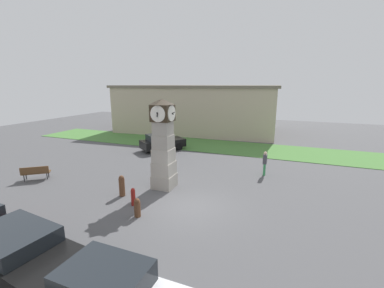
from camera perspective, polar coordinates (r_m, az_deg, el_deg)
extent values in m
plane|color=#4C4C4F|center=(13.08, -0.59, -13.66)|extent=(69.16, 69.16, 0.00)
cube|color=#9A958B|center=(15.23, -6.17, -8.14)|extent=(1.19, 1.19, 0.78)
cube|color=#9D988E|center=(14.97, -6.25, -5.35)|extent=(1.12, 1.12, 0.78)
cube|color=#A19C92|center=(14.74, -6.32, -2.48)|extent=(1.05, 1.05, 0.78)
cube|color=#9C978D|center=(14.55, -6.40, 0.48)|extent=(0.98, 0.98, 0.78)
cube|color=#9B968C|center=(14.40, -6.48, 3.51)|extent=(0.91, 0.91, 0.78)
cube|color=#2D2316|center=(14.28, -6.57, 6.88)|extent=(1.07, 1.07, 0.92)
cylinder|color=white|center=(14.77, -5.56, 7.11)|extent=(0.88, 0.04, 0.88)
cube|color=black|center=(14.80, -5.51, 7.12)|extent=(0.06, 0.13, 0.19)
cube|color=black|center=(14.80, -5.51, 7.12)|extent=(0.04, 0.29, 0.22)
cylinder|color=white|center=(13.80, -7.65, 6.63)|extent=(0.88, 0.04, 0.88)
cube|color=black|center=(13.77, -7.70, 6.62)|extent=(0.06, 0.14, 0.19)
cube|color=black|center=(13.77, -7.70, 6.62)|extent=(0.04, 0.14, 0.32)
cylinder|color=white|center=(14.03, -4.55, 6.81)|extent=(0.04, 0.88, 0.88)
cube|color=black|center=(14.02, -4.45, 6.81)|extent=(0.19, 0.06, 0.14)
cube|color=black|center=(14.02, -4.45, 6.81)|extent=(0.32, 0.04, 0.16)
cylinder|color=white|center=(14.55, -8.52, 6.94)|extent=(0.04, 0.88, 0.88)
cube|color=black|center=(14.56, -8.61, 6.94)|extent=(0.20, 0.06, 0.05)
cube|color=black|center=(14.56, -8.61, 6.94)|extent=(0.06, 0.04, 0.33)
pyramid|color=#2D2316|center=(14.23, -6.63, 9.34)|extent=(1.12, 1.12, 0.31)
cylinder|color=brown|center=(14.50, -15.30, -9.27)|extent=(0.31, 0.31, 0.97)
sphere|color=brown|center=(14.31, -15.43, -7.29)|extent=(0.28, 0.28, 0.28)
cylinder|color=maroon|center=(13.35, -12.92, -11.59)|extent=(0.22, 0.22, 0.78)
sphere|color=maroon|center=(13.18, -13.02, -9.92)|extent=(0.19, 0.19, 0.19)
cylinder|color=brown|center=(12.29, -12.04, -14.00)|extent=(0.29, 0.29, 0.71)
sphere|color=brown|center=(12.12, -12.14, -12.32)|extent=(0.26, 0.26, 0.26)
cylinder|color=black|center=(11.92, -33.88, -17.19)|extent=(0.65, 0.24, 0.64)
cube|color=black|center=(10.32, -33.56, -20.13)|extent=(4.70, 2.51, 0.68)
cube|color=#1E2328|center=(10.30, -34.93, -16.57)|extent=(2.67, 2.11, 0.51)
cylinder|color=black|center=(9.85, -23.90, -22.65)|extent=(0.66, 0.29, 0.64)
cylinder|color=black|center=(11.91, -32.62, -17.05)|extent=(0.66, 0.29, 0.64)
cube|color=#1E2328|center=(7.55, -18.90, -26.40)|extent=(2.18, 1.63, 0.61)
cylinder|color=black|center=(9.05, -19.57, -25.81)|extent=(0.64, 0.23, 0.64)
cube|color=black|center=(23.57, -6.47, 0.15)|extent=(3.77, 4.19, 0.71)
cube|color=#1E2328|center=(23.32, -7.16, 1.52)|extent=(2.60, 2.70, 0.50)
cylinder|color=black|center=(24.90, -4.76, 0.16)|extent=(0.56, 0.64, 0.64)
cylinder|color=black|center=(23.45, -2.89, -0.62)|extent=(0.56, 0.64, 0.64)
cylinder|color=black|center=(23.93, -9.94, -0.53)|extent=(0.56, 0.64, 0.64)
cylinder|color=black|center=(22.42, -8.33, -1.40)|extent=(0.56, 0.64, 0.64)
cube|color=brown|center=(19.07, -31.34, -5.44)|extent=(1.57, 1.38, 0.08)
cube|color=brown|center=(18.77, -31.62, -4.95)|extent=(1.30, 1.03, 0.40)
cylinder|color=#262628|center=(19.16, -29.26, -5.82)|extent=(0.06, 0.06, 0.45)
cylinder|color=#262628|center=(19.50, -32.94, -5.96)|extent=(0.06, 0.06, 0.45)
cylinder|color=#262628|center=(18.79, -29.52, -6.21)|extent=(0.06, 0.06, 0.45)
cylinder|color=#262628|center=(19.13, -33.27, -6.34)|extent=(0.06, 0.06, 0.45)
cylinder|color=#338C4C|center=(17.85, 15.82, -5.32)|extent=(0.14, 0.14, 0.80)
cylinder|color=#338C4C|center=(17.66, 15.74, -5.51)|extent=(0.14, 0.14, 0.80)
cube|color=#3F3F47|center=(17.55, 15.92, -3.26)|extent=(0.24, 0.40, 0.60)
sphere|color=beige|center=(17.45, 16.00, -1.98)|extent=(0.22, 0.22, 0.22)
cube|color=#B7A88E|center=(33.38, 1.40, 7.71)|extent=(19.73, 11.41, 5.46)
cube|color=#6E6455|center=(33.23, 1.42, 12.66)|extent=(20.32, 11.75, 0.30)
cube|color=#477A38|center=(25.03, 6.26, -0.51)|extent=(41.50, 5.35, 0.04)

